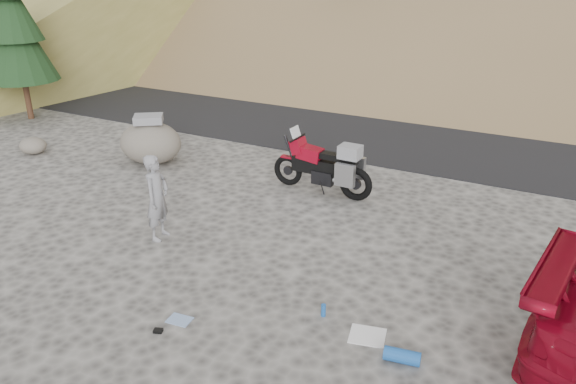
# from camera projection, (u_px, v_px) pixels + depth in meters

# --- Properties ---
(ground) EXTENTS (140.00, 140.00, 0.00)m
(ground) POSITION_uv_depth(u_px,v_px,m) (251.00, 262.00, 9.65)
(ground) COLOR #44413E
(ground) RESTS_ON ground
(road) EXTENTS (120.00, 7.00, 0.05)m
(road) POSITION_uv_depth(u_px,v_px,m) (406.00, 129.00, 16.97)
(road) COLOR black
(road) RESTS_ON ground
(conifer_verge) EXTENTS (2.20, 2.20, 5.04)m
(conifer_verge) POSITION_uv_depth(u_px,v_px,m) (14.00, 25.00, 16.90)
(conifer_verge) COLOR #3B2415
(conifer_verge) RESTS_ON ground
(motorcycle) EXTENTS (2.40, 0.72, 1.43)m
(motorcycle) POSITION_uv_depth(u_px,v_px,m) (326.00, 167.00, 12.21)
(motorcycle) COLOR black
(motorcycle) RESTS_ON ground
(man) EXTENTS (0.48, 0.65, 1.63)m
(man) POSITION_uv_depth(u_px,v_px,m) (161.00, 237.00, 10.51)
(man) COLOR gray
(man) RESTS_ON ground
(boulder) EXTENTS (2.00, 1.88, 1.22)m
(boulder) POSITION_uv_depth(u_px,v_px,m) (151.00, 142.00, 14.05)
(boulder) COLOR #59554C
(boulder) RESTS_ON ground
(small_rock) EXTENTS (0.76, 0.69, 0.43)m
(small_rock) POSITION_uv_depth(u_px,v_px,m) (33.00, 146.00, 14.80)
(small_rock) COLOR #59554C
(small_rock) RESTS_ON ground
(gear_white_cloth) EXTENTS (0.58, 0.53, 0.02)m
(gear_white_cloth) POSITION_uv_depth(u_px,v_px,m) (367.00, 336.00, 7.79)
(gear_white_cloth) COLOR white
(gear_white_cloth) RESTS_ON ground
(gear_blue_mat) EXTENTS (0.50, 0.26, 0.19)m
(gear_blue_mat) POSITION_uv_depth(u_px,v_px,m) (402.00, 356.00, 7.27)
(gear_blue_mat) COLOR #1B54A5
(gear_blue_mat) RESTS_ON ground
(gear_bottle) EXTENTS (0.08, 0.08, 0.19)m
(gear_bottle) POSITION_uv_depth(u_px,v_px,m) (323.00, 310.00, 8.19)
(gear_bottle) COLOR #1B54A5
(gear_bottle) RESTS_ON ground
(gear_glove_b) EXTENTS (0.15, 0.13, 0.04)m
(gear_glove_b) POSITION_uv_depth(u_px,v_px,m) (158.00, 331.00, 7.87)
(gear_glove_b) COLOR black
(gear_glove_b) RESTS_ON ground
(gear_blue_cloth) EXTENTS (0.37, 0.29, 0.01)m
(gear_blue_cloth) POSITION_uv_depth(u_px,v_px,m) (180.00, 320.00, 8.13)
(gear_blue_cloth) COLOR #7F99C4
(gear_blue_cloth) RESTS_ON ground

